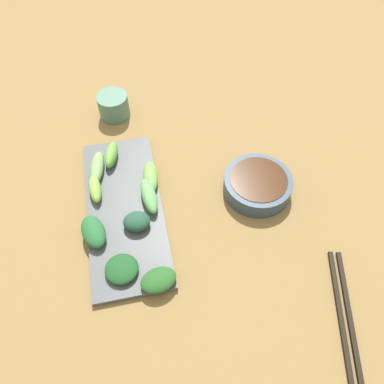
{
  "coord_description": "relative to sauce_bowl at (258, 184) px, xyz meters",
  "views": [
    {
      "loc": [
        0.08,
        0.46,
        0.66
      ],
      "look_at": [
        -0.01,
        0.02,
        0.05
      ],
      "focal_mm": 35.61,
      "sensor_mm": 36.0,
      "label": 1
    }
  ],
  "objects": [
    {
      "name": "broccoli_stalk_7",
      "position": [
        0.22,
        -0.01,
        0.01
      ],
      "size": [
        0.04,
        0.09,
        0.03
      ],
      "primitive_type": "ellipsoid",
      "rotation": [
        0.0,
        0.0,
        0.09
      ],
      "color": "#5BA95A",
      "rests_on": "serving_plate"
    },
    {
      "name": "chopsticks",
      "position": [
        -0.07,
        0.28,
        -0.02
      ],
      "size": [
        0.08,
        0.23,
        0.01
      ],
      "rotation": [
        0.0,
        0.0,
        -0.27
      ],
      "color": "black",
      "rests_on": "tabletop"
    },
    {
      "name": "broccoli_leafy_0",
      "position": [
        0.25,
        0.04,
        0.0
      ],
      "size": [
        0.06,
        0.05,
        0.03
      ],
      "primitive_type": "ellipsoid",
      "rotation": [
        0.0,
        0.0,
        -0.1
      ],
      "color": "#1E4734",
      "rests_on": "serving_plate"
    },
    {
      "name": "broccoli_leafy_5",
      "position": [
        0.23,
        0.17,
        0.0
      ],
      "size": [
        0.07,
        0.06,
        0.02
      ],
      "primitive_type": "ellipsoid",
      "rotation": [
        0.0,
        0.0,
        0.21
      ],
      "color": "#225522",
      "rests_on": "serving_plate"
    },
    {
      "name": "broccoli_stalk_8",
      "position": [
        0.33,
        -0.05,
        0.0
      ],
      "size": [
        0.03,
        0.07,
        0.03
      ],
      "primitive_type": "ellipsoid",
      "rotation": [
        0.0,
        0.0,
        0.07
      ],
      "color": "#78B343",
      "rests_on": "serving_plate"
    },
    {
      "name": "tabletop",
      "position": [
        0.15,
        -0.02,
        -0.03
      ],
      "size": [
        2.1,
        2.1,
        0.02
      ],
      "primitive_type": "cube",
      "color": "olive",
      "rests_on": "ground"
    },
    {
      "name": "broccoli_stalk_6",
      "position": [
        0.29,
        -0.14,
        0.01
      ],
      "size": [
        0.04,
        0.07,
        0.03
      ],
      "primitive_type": "ellipsoid",
      "rotation": [
        0.0,
        0.0,
        -0.26
      ],
      "color": "#63AB3F",
      "rests_on": "serving_plate"
    },
    {
      "name": "broccoli_stalk_3",
      "position": [
        0.21,
        -0.06,
        0.0
      ],
      "size": [
        0.04,
        0.08,
        0.03
      ],
      "primitive_type": "ellipsoid",
      "rotation": [
        0.0,
        0.0,
        -0.1
      ],
      "color": "#65AD48",
      "rests_on": "serving_plate"
    },
    {
      "name": "broccoli_leafy_2",
      "position": [
        0.34,
        0.05,
        0.0
      ],
      "size": [
        0.06,
        0.08,
        0.03
      ],
      "primitive_type": "ellipsoid",
      "rotation": [
        0.0,
        0.0,
        0.25
      ],
      "color": "#215D2F",
      "rests_on": "serving_plate"
    },
    {
      "name": "tea_cup",
      "position": [
        0.27,
        -0.29,
        0.01
      ],
      "size": [
        0.07,
        0.07,
        0.06
      ],
      "primitive_type": "cylinder",
      "color": "#4B7662",
      "rests_on": "tabletop"
    },
    {
      "name": "broccoli_stalk_4",
      "position": [
        0.32,
        -0.11,
        0.0
      ],
      "size": [
        0.04,
        0.09,
        0.02
      ],
      "primitive_type": "ellipsoid",
      "rotation": [
        0.0,
        0.0,
        -0.17
      ],
      "color": "#719F5A",
      "rests_on": "serving_plate"
    },
    {
      "name": "broccoli_leafy_1",
      "position": [
        0.29,
        0.13,
        0.0
      ],
      "size": [
        0.07,
        0.07,
        0.02
      ],
      "primitive_type": "ellipsoid",
      "rotation": [
        0.0,
        0.0,
        -0.15
      ],
      "color": "#194A20",
      "rests_on": "serving_plate"
    },
    {
      "name": "serving_plate",
      "position": [
        0.27,
        -0.0,
        -0.02
      ],
      "size": [
        0.15,
        0.37,
        0.01
      ],
      "primitive_type": "cube",
      "color": "#454A4D",
      "rests_on": "tabletop"
    },
    {
      "name": "sauce_bowl",
      "position": [
        0.0,
        0.0,
        0.0
      ],
      "size": [
        0.14,
        0.14,
        0.04
      ],
      "color": "#304456",
      "rests_on": "tabletop"
    }
  ]
}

